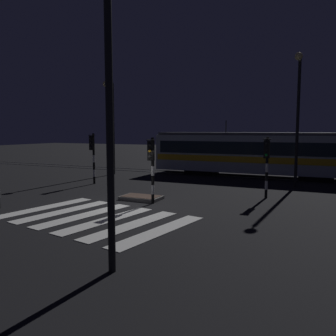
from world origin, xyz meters
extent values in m
plane|color=black|center=(0.00, 0.00, 0.00)|extent=(120.00, 120.00, 0.00)
cube|color=#59595E|center=(0.00, 12.00, 0.01)|extent=(80.00, 0.12, 0.03)
cube|color=#59595E|center=(0.00, 13.44, 0.01)|extent=(80.00, 0.12, 0.03)
cube|color=silver|center=(-3.09, -1.70, 0.01)|extent=(1.52, 4.79, 0.02)
cube|color=silver|center=(-1.85, -1.92, 0.01)|extent=(1.52, 4.79, 0.02)
cube|color=silver|center=(-0.62, -2.14, 0.01)|extent=(1.52, 4.79, 0.02)
cube|color=silver|center=(0.62, -2.36, 0.01)|extent=(1.52, 4.79, 0.02)
cube|color=silver|center=(1.85, -2.59, 0.01)|extent=(1.52, 4.79, 0.02)
cube|color=silver|center=(3.09, -2.81, 0.01)|extent=(1.52, 4.79, 0.02)
cube|color=slate|center=(-0.20, 1.73, 0.08)|extent=(1.98, 1.19, 0.16)
cube|color=#4C382D|center=(-0.20, 1.73, 0.17)|extent=(1.78, 1.08, 0.02)
cylinder|color=black|center=(5.35, 4.71, 0.22)|extent=(0.14, 0.14, 0.44)
cylinder|color=white|center=(5.35, 4.71, 0.66)|extent=(0.14, 0.14, 0.44)
cylinder|color=black|center=(5.35, 4.71, 1.10)|extent=(0.14, 0.14, 0.44)
cylinder|color=white|center=(5.35, 4.71, 1.54)|extent=(0.14, 0.14, 0.44)
cylinder|color=black|center=(5.35, 4.71, 1.98)|extent=(0.14, 0.14, 0.44)
cylinder|color=white|center=(5.35, 4.71, 2.42)|extent=(0.14, 0.14, 0.44)
cylinder|color=black|center=(5.35, 4.71, 2.87)|extent=(0.14, 0.14, 0.44)
cube|color=black|center=(5.35, 4.54, 2.49)|extent=(0.28, 0.20, 0.90)
sphere|color=black|center=(5.35, 4.43, 2.77)|extent=(0.14, 0.14, 0.14)
sphere|color=black|center=(5.35, 4.43, 2.49)|extent=(0.14, 0.14, 0.14)
sphere|color=green|center=(5.35, 4.43, 2.21)|extent=(0.14, 0.14, 0.14)
cube|color=black|center=(5.35, 4.54, 2.98)|extent=(0.36, 0.24, 0.04)
cylinder|color=black|center=(-5.43, 4.91, 0.23)|extent=(0.14, 0.14, 0.46)
cylinder|color=white|center=(-5.43, 4.91, 0.69)|extent=(0.14, 0.14, 0.46)
cylinder|color=black|center=(-5.43, 4.91, 1.15)|extent=(0.14, 0.14, 0.46)
cylinder|color=white|center=(-5.43, 4.91, 1.61)|extent=(0.14, 0.14, 0.46)
cylinder|color=black|center=(-5.43, 4.91, 2.07)|extent=(0.14, 0.14, 0.46)
cylinder|color=white|center=(-5.43, 4.91, 2.53)|extent=(0.14, 0.14, 0.46)
cylinder|color=black|center=(-5.43, 4.91, 2.99)|extent=(0.14, 0.14, 0.46)
cube|color=black|center=(-5.43, 4.74, 2.62)|extent=(0.28, 0.20, 0.90)
sphere|color=black|center=(-5.43, 4.63, 2.90)|extent=(0.14, 0.14, 0.14)
sphere|color=black|center=(-5.43, 4.63, 2.62)|extent=(0.14, 0.14, 0.14)
sphere|color=black|center=(-5.43, 4.63, 2.34)|extent=(0.14, 0.14, 0.14)
cube|color=black|center=(-5.43, 4.74, 3.11)|extent=(0.36, 0.24, 0.04)
cylinder|color=black|center=(0.78, 1.11, 0.22)|extent=(0.14, 0.14, 0.44)
cylinder|color=white|center=(0.78, 1.11, 0.66)|extent=(0.14, 0.14, 0.44)
cylinder|color=black|center=(0.78, 1.11, 1.10)|extent=(0.14, 0.14, 0.44)
cylinder|color=white|center=(0.78, 1.11, 1.54)|extent=(0.14, 0.14, 0.44)
cylinder|color=black|center=(0.78, 1.11, 1.98)|extent=(0.14, 0.14, 0.44)
cylinder|color=white|center=(0.78, 1.11, 2.42)|extent=(0.14, 0.14, 0.44)
cylinder|color=black|center=(0.78, 1.11, 2.87)|extent=(0.14, 0.14, 0.44)
cube|color=black|center=(0.78, 0.94, 2.49)|extent=(0.28, 0.20, 0.90)
sphere|color=black|center=(0.78, 0.83, 2.77)|extent=(0.14, 0.14, 0.14)
sphere|color=orange|center=(0.78, 0.83, 2.49)|extent=(0.14, 0.14, 0.14)
sphere|color=black|center=(0.78, 0.83, 2.21)|extent=(0.14, 0.14, 0.14)
cube|color=black|center=(0.78, 0.94, 2.98)|extent=(0.36, 0.24, 0.04)
cylinder|color=black|center=(-7.04, 9.57, 3.50)|extent=(0.18, 0.18, 7.00)
cylinder|color=black|center=(-7.04, 9.12, 6.90)|extent=(0.10, 0.90, 0.10)
sphere|color=#F9E08C|center=(-7.04, 8.67, 6.82)|extent=(0.44, 0.44, 0.44)
cylinder|color=black|center=(6.36, 8.98, 3.85)|extent=(0.18, 0.18, 7.70)
cylinder|color=black|center=(6.36, 8.53, 7.60)|extent=(0.10, 0.90, 0.10)
sphere|color=#F9E08C|center=(6.36, 8.08, 7.52)|extent=(0.44, 0.44, 0.44)
cylinder|color=black|center=(3.55, -6.35, 3.88)|extent=(0.18, 0.18, 7.75)
cube|color=#B2BCC1|center=(3.24, 12.72, 1.70)|extent=(15.13, 2.50, 2.70)
cube|color=yellow|center=(3.24, 11.45, 1.35)|extent=(14.83, 0.04, 0.44)
cube|color=yellow|center=(3.24, 13.99, 1.35)|extent=(14.83, 0.04, 0.44)
cube|color=black|center=(3.24, 11.46, 2.15)|extent=(14.38, 0.03, 0.90)
cube|color=#4C4C51|center=(3.24, 12.72, 3.15)|extent=(14.83, 2.30, 0.20)
cylinder|color=#262628|center=(0.97, 12.72, 3.65)|extent=(0.08, 0.08, 1.00)
cube|color=black|center=(7.40, 12.72, 0.17)|extent=(2.20, 2.00, 0.35)
cube|color=black|center=(-0.92, 12.72, 0.17)|extent=(2.20, 2.00, 0.35)
camera|label=1|loc=(8.24, -13.20, 3.42)|focal=37.45mm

